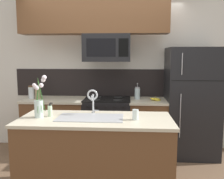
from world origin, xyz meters
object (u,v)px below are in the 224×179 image
(storage_jar_medium, at_px, (38,93))
(drinking_glass, at_px, (135,115))
(dish_soap_bottle, at_px, (50,111))
(sink_faucet, at_px, (93,98))
(refrigerator, at_px, (191,102))
(banana_bunch, at_px, (156,99))
(storage_jar_tall, at_px, (31,92))
(microwave, at_px, (107,48))
(flower_vase, at_px, (39,103))
(stove_range, at_px, (107,126))
(french_press, at_px, (137,93))

(storage_jar_medium, distance_m, drinking_glass, 2.04)
(storage_jar_medium, distance_m, dish_soap_bottle, 1.33)
(sink_faucet, distance_m, drinking_glass, 0.59)
(refrigerator, relative_size, banana_bunch, 9.22)
(storage_jar_tall, distance_m, drinking_glass, 2.13)
(microwave, height_order, dish_soap_bottle, microwave)
(refrigerator, height_order, sink_faucet, refrigerator)
(sink_faucet, height_order, flower_vase, flower_vase)
(storage_jar_tall, relative_size, storage_jar_medium, 1.16)
(storage_jar_tall, relative_size, dish_soap_bottle, 1.33)
(refrigerator, distance_m, dish_soap_bottle, 2.30)
(stove_range, height_order, dish_soap_bottle, dish_soap_bottle)
(storage_jar_tall, distance_m, flower_vase, 1.38)
(storage_jar_tall, height_order, french_press, french_press)
(storage_jar_medium, xyz_separation_m, sink_faucet, (1.08, -1.03, 0.10))
(drinking_glass, bearing_deg, sink_faucet, 154.49)
(storage_jar_tall, distance_m, french_press, 1.77)
(banana_bunch, xyz_separation_m, drinking_glass, (-0.35, -1.24, 0.04))
(dish_soap_bottle, bearing_deg, microwave, 64.23)
(microwave, distance_m, drinking_glass, 1.55)
(refrigerator, xyz_separation_m, banana_bunch, (-0.58, -0.08, 0.06))
(microwave, distance_m, sink_faucet, 1.21)
(microwave, distance_m, storage_jar_tall, 1.46)
(refrigerator, distance_m, sink_faucet, 1.82)
(banana_bunch, bearing_deg, sink_faucet, -131.37)
(french_press, xyz_separation_m, dish_soap_bottle, (-1.07, -1.27, -0.03))
(microwave, xyz_separation_m, refrigerator, (1.36, 0.04, -0.87))
(drinking_glass, bearing_deg, flower_vase, 178.10)
(stove_range, distance_m, flower_vase, 1.56)
(french_press, bearing_deg, dish_soap_bottle, -130.13)
(stove_range, xyz_separation_m, refrigerator, (1.36, 0.02, 0.41))
(stove_range, xyz_separation_m, storage_jar_medium, (-1.16, -0.02, 0.54))
(refrigerator, bearing_deg, flower_vase, -148.00)
(refrigerator, bearing_deg, sink_faucet, -143.62)
(storage_jar_medium, distance_m, flower_vase, 1.33)
(microwave, bearing_deg, banana_bunch, -2.85)
(refrigerator, relative_size, sink_faucet, 5.73)
(dish_soap_bottle, bearing_deg, stove_range, 64.62)
(flower_vase, bearing_deg, sink_faucet, 19.43)
(storage_jar_tall, xyz_separation_m, french_press, (1.77, 0.07, -0.01))
(storage_jar_tall, relative_size, flower_vase, 0.45)
(banana_bunch, bearing_deg, stove_range, 175.63)
(stove_range, distance_m, storage_jar_tall, 1.39)
(banana_bunch, height_order, dish_soap_bottle, dish_soap_bottle)
(banana_bunch, height_order, sink_faucet, sink_faucet)
(stove_range, distance_m, refrigerator, 1.43)
(storage_jar_tall, bearing_deg, refrigerator, 0.74)
(flower_vase, bearing_deg, storage_jar_medium, 111.05)
(storage_jar_medium, xyz_separation_m, dish_soap_bottle, (0.59, -1.19, -0.03))
(refrigerator, bearing_deg, banana_bunch, -172.15)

